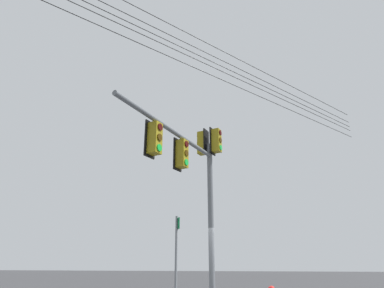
# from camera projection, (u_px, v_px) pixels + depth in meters

# --- Properties ---
(signal_mast_assembly) EXTENTS (5.36, 2.53, 6.22)m
(signal_mast_assembly) POSITION_uv_depth(u_px,v_px,m) (195.00, 166.00, 10.57)
(signal_mast_assembly) COLOR slate
(signal_mast_assembly) RESTS_ON ground
(route_sign_primary) EXTENTS (0.32, 0.14, 2.64)m
(route_sign_primary) POSITION_uv_depth(u_px,v_px,m) (176.00, 256.00, 8.49)
(route_sign_primary) COLOR slate
(route_sign_primary) RESTS_ON ground
(overhead_wire_span) EXTENTS (14.40, 15.68, 1.80)m
(overhead_wire_span) POSITION_uv_depth(u_px,v_px,m) (225.00, 67.00, 13.82)
(overhead_wire_span) COLOR black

